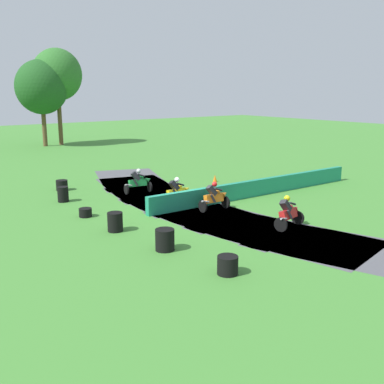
# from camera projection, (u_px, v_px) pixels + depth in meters

# --- Properties ---
(ground_plane) EXTENTS (120.00, 120.00, 0.00)m
(ground_plane) POSITION_uv_depth(u_px,v_px,m) (188.00, 208.00, 22.45)
(ground_plane) COLOR #428433
(track_asphalt) EXTENTS (6.88, 24.97, 0.01)m
(track_asphalt) POSITION_uv_depth(u_px,v_px,m) (198.00, 206.00, 22.82)
(track_asphalt) COLOR #515156
(track_asphalt) RESTS_ON ground
(safety_barrier) EXTENTS (14.41, 0.47, 0.90)m
(safety_barrier) POSITION_uv_depth(u_px,v_px,m) (259.00, 187.00, 25.18)
(safety_barrier) COLOR #1E8466
(safety_barrier) RESTS_ON ground
(motorcycle_lead_green) EXTENTS (1.71, 0.92, 1.43)m
(motorcycle_lead_green) POSITION_uv_depth(u_px,v_px,m) (139.00, 182.00, 25.73)
(motorcycle_lead_green) COLOR black
(motorcycle_lead_green) RESTS_ON ground
(motorcycle_chase_yellow) EXTENTS (1.69, 0.78, 1.43)m
(motorcycle_chase_yellow) POSITION_uv_depth(u_px,v_px,m) (177.00, 191.00, 23.25)
(motorcycle_chase_yellow) COLOR black
(motorcycle_chase_yellow) RESTS_ON ground
(motorcycle_trailing_orange) EXTENTS (1.69, 0.76, 1.43)m
(motorcycle_trailing_orange) POSITION_uv_depth(u_px,v_px,m) (215.00, 197.00, 22.09)
(motorcycle_trailing_orange) COLOR black
(motorcycle_trailing_orange) RESTS_ON ground
(motorcycle_fourth_red) EXTENTS (1.67, 1.00, 1.43)m
(motorcycle_fourth_red) POSITION_uv_depth(u_px,v_px,m) (289.00, 212.00, 19.31)
(motorcycle_fourth_red) COLOR black
(motorcycle_fourth_red) RESTS_ON ground
(tire_stack_near) EXTENTS (0.66, 0.66, 0.60)m
(tire_stack_near) POSITION_uv_depth(u_px,v_px,m) (62.00, 185.00, 26.44)
(tire_stack_near) COLOR black
(tire_stack_near) RESTS_ON ground
(tire_stack_mid_a) EXTENTS (0.56, 0.56, 0.80)m
(tire_stack_mid_a) POSITION_uv_depth(u_px,v_px,m) (63.00, 194.00, 23.72)
(tire_stack_mid_a) COLOR black
(tire_stack_mid_a) RESTS_ON ground
(tire_stack_mid_b) EXTENTS (0.59, 0.59, 0.40)m
(tire_stack_mid_b) POSITION_uv_depth(u_px,v_px,m) (85.00, 213.00, 20.96)
(tire_stack_mid_b) COLOR black
(tire_stack_mid_b) RESTS_ON ground
(tire_stack_far) EXTENTS (0.63, 0.63, 0.80)m
(tire_stack_far) POSITION_uv_depth(u_px,v_px,m) (115.00, 222.00, 18.78)
(tire_stack_far) COLOR black
(tire_stack_far) RESTS_ON ground
(tire_stack_extra_a) EXTENTS (0.70, 0.70, 0.80)m
(tire_stack_extra_a) POSITION_uv_depth(u_px,v_px,m) (165.00, 240.00, 16.55)
(tire_stack_extra_a) COLOR black
(tire_stack_extra_a) RESTS_ON ground
(tire_stack_extra_b) EXTENTS (0.67, 0.67, 0.60)m
(tire_stack_extra_b) POSITION_uv_depth(u_px,v_px,m) (228.00, 265.00, 14.43)
(tire_stack_extra_b) COLOR black
(tire_stack_extra_b) RESTS_ON ground
(traffic_cone) EXTENTS (0.28, 0.28, 0.44)m
(traffic_cone) POSITION_uv_depth(u_px,v_px,m) (215.00, 178.00, 28.90)
(traffic_cone) COLOR orange
(traffic_cone) RESTS_ON ground
(tree_far_left) EXTENTS (5.19, 5.19, 8.70)m
(tree_far_left) POSITION_uv_depth(u_px,v_px,m) (41.00, 87.00, 45.82)
(tree_far_left) COLOR brown
(tree_far_left) RESTS_ON ground
(tree_mid_rise) EXTENTS (5.05, 5.05, 9.88)m
(tree_mid_rise) POSITION_uv_depth(u_px,v_px,m) (57.00, 75.00, 46.77)
(tree_mid_rise) COLOR brown
(tree_mid_rise) RESTS_ON ground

